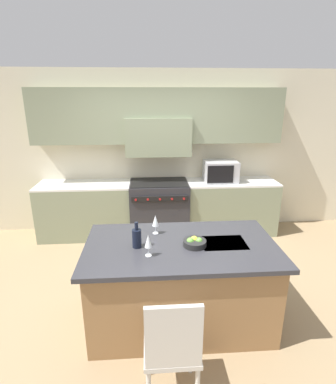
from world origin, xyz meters
TOP-DOWN VIEW (x-y plane):
  - ground_plane at (0.00, 0.00)m, footprint 10.00×10.00m
  - back_cabinetry at (0.00, 1.90)m, footprint 10.00×0.46m
  - back_counter at (-0.00, 1.66)m, footprint 3.96×0.62m
  - range_stove at (0.00, 1.63)m, footprint 0.96×0.70m
  - microwave at (1.02, 1.65)m, footprint 0.54×0.41m
  - kitchen_island at (0.13, -0.46)m, footprint 1.89×1.07m
  - island_chair at (-0.03, -1.37)m, footprint 0.42×0.40m
  - wine_bottle at (-0.30, -0.49)m, footprint 0.09×0.09m
  - wine_glass_near at (-0.19, -0.66)m, footprint 0.07×0.07m
  - wine_glass_far at (-0.11, -0.20)m, footprint 0.07×0.07m
  - fruit_bowl at (0.26, -0.50)m, footprint 0.23×0.23m

SIDE VIEW (x-z plane):
  - ground_plane at x=0.00m, z-range 0.00..0.00m
  - kitchen_island at x=0.13m, z-range 0.00..0.89m
  - back_counter at x=0.00m, z-range 0.00..0.91m
  - range_stove at x=0.00m, z-range 0.00..0.93m
  - island_chair at x=-0.03m, z-range 0.05..1.02m
  - fruit_bowl at x=0.26m, z-range 0.88..0.97m
  - wine_bottle at x=-0.30m, z-range 0.86..1.12m
  - wine_glass_near at x=-0.19m, z-range 0.93..1.14m
  - wine_glass_far at x=-0.11m, z-range 0.93..1.14m
  - microwave at x=1.02m, z-range 0.91..1.26m
  - back_cabinetry at x=0.00m, z-range 0.26..2.96m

